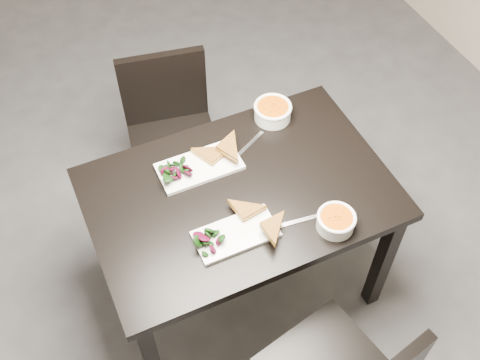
# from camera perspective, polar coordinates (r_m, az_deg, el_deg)

# --- Properties ---
(ground) EXTENTS (5.00, 5.00, 0.00)m
(ground) POSITION_cam_1_polar(r_m,az_deg,el_deg) (3.16, -10.36, -5.13)
(ground) COLOR #47474C
(ground) RESTS_ON ground
(table) EXTENTS (1.20, 0.80, 0.75)m
(table) POSITION_cam_1_polar(r_m,az_deg,el_deg) (2.41, -0.00, -2.49)
(table) COLOR black
(table) RESTS_ON ground
(chair_far) EXTENTS (0.49, 0.49, 0.85)m
(chair_far) POSITION_cam_1_polar(r_m,az_deg,el_deg) (2.94, -6.75, 5.14)
(chair_far) COLOR black
(chair_far) RESTS_ON ground
(plate_near) EXTENTS (0.31, 0.16, 0.02)m
(plate_near) POSITION_cam_1_polar(r_m,az_deg,el_deg) (2.20, -0.41, -5.29)
(plate_near) COLOR white
(plate_near) RESTS_ON table
(sandwich_near) EXTENTS (0.17, 0.14, 0.05)m
(sandwich_near) POSITION_cam_1_polar(r_m,az_deg,el_deg) (2.20, 0.96, -3.93)
(sandwich_near) COLOR #9B6020
(sandwich_near) RESTS_ON plate_near
(salad_near) EXTENTS (0.10, 0.09, 0.04)m
(salad_near) POSITION_cam_1_polar(r_m,az_deg,el_deg) (2.16, -2.85, -5.79)
(salad_near) COLOR black
(salad_near) RESTS_ON plate_near
(soup_bowl_near) EXTENTS (0.15, 0.15, 0.07)m
(soup_bowl_near) POSITION_cam_1_polar(r_m,az_deg,el_deg) (2.23, 9.31, -3.92)
(soup_bowl_near) COLOR white
(soup_bowl_near) RESTS_ON table
(cutlery_near) EXTENTS (0.18, 0.04, 0.00)m
(cutlery_near) POSITION_cam_1_polar(r_m,az_deg,el_deg) (2.25, 5.44, -4.05)
(cutlery_near) COLOR silver
(cutlery_near) RESTS_ON table
(plate_far) EXTENTS (0.34, 0.17, 0.02)m
(plate_far) POSITION_cam_1_polar(r_m,az_deg,el_deg) (2.40, -3.96, 1.31)
(plate_far) COLOR white
(plate_far) RESTS_ON table
(sandwich_far) EXTENTS (0.21, 0.19, 0.06)m
(sandwich_far) POSITION_cam_1_polar(r_m,az_deg,el_deg) (2.38, -2.43, 2.12)
(sandwich_far) COLOR #9B6020
(sandwich_far) RESTS_ON plate_far
(salad_far) EXTENTS (0.11, 0.10, 0.05)m
(salad_far) POSITION_cam_1_polar(r_m,az_deg,el_deg) (2.36, -6.25, 1.02)
(salad_far) COLOR black
(salad_far) RESTS_ON plate_far
(soup_bowl_far) EXTENTS (0.17, 0.17, 0.07)m
(soup_bowl_far) POSITION_cam_1_polar(r_m,az_deg,el_deg) (2.57, 3.19, 6.73)
(soup_bowl_far) COLOR white
(soup_bowl_far) RESTS_ON table
(cutlery_far) EXTENTS (0.17, 0.10, 0.00)m
(cutlery_far) POSITION_cam_1_polar(r_m,az_deg,el_deg) (2.49, 0.95, 3.52)
(cutlery_far) COLOR silver
(cutlery_far) RESTS_ON table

